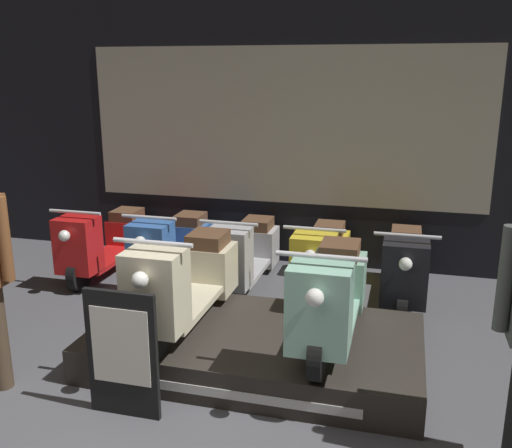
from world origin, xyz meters
name	(u,v)px	position (x,y,z in m)	size (l,w,h in m)	color
shop_wall_back	(283,122)	(0.00, 3.96, 1.60)	(8.02, 0.09, 3.20)	black
display_platform	(256,347)	(0.33, 1.54, 0.13)	(2.44, 1.31, 0.27)	#2D2823
scooter_display_left	(186,281)	(-0.22, 1.54, 0.61)	(0.55, 1.52, 0.82)	black
scooter_display_right	(330,296)	(0.88, 1.54, 0.61)	(0.55, 1.52, 0.82)	black
scooter_backrow_0	(106,242)	(-1.76, 3.06, 0.34)	(0.55, 1.52, 0.82)	black
scooter_backrow_1	(173,248)	(-0.97, 3.06, 0.34)	(0.55, 1.52, 0.82)	black
scooter_backrow_2	(245,254)	(-0.19, 3.06, 0.34)	(0.55, 1.52, 0.82)	black
scooter_backrow_3	(322,260)	(0.60, 3.06, 0.34)	(0.55, 1.52, 0.82)	black
scooter_backrow_4	(404,267)	(1.39, 3.06, 0.34)	(0.55, 1.52, 0.82)	black
price_sign_board	(122,354)	(-0.31, 0.68, 0.43)	(0.48, 0.04, 0.85)	black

